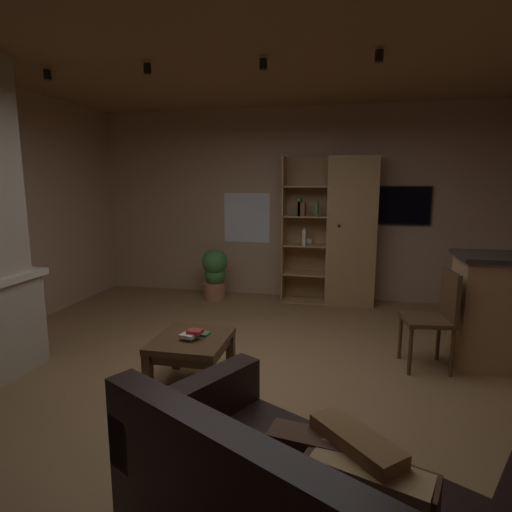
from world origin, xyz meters
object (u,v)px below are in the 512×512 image
bookshelf_cabinet (345,232)px  table_book_2 (195,332)px  potted_floor_plant (215,272)px  wall_mounted_tv (395,205)px  coffee_table (191,347)px  dining_chair (436,313)px  table_book_0 (203,334)px  table_book_1 (188,336)px

bookshelf_cabinet → table_book_2: size_ratio=17.81×
potted_floor_plant → wall_mounted_tv: size_ratio=0.80×
coffee_table → dining_chair: (2.07, 0.81, 0.19)m
table_book_0 → potted_floor_plant: 2.63m
table_book_0 → table_book_2: (-0.03, -0.10, 0.06)m
table_book_0 → table_book_1: (-0.08, -0.14, 0.03)m
dining_chair → bookshelf_cabinet: bearing=113.0°
wall_mounted_tv → potted_floor_plant: bearing=-170.5°
table_book_1 → coffee_table: bearing=87.5°
table_book_1 → table_book_2: (0.05, 0.03, 0.03)m
table_book_1 → dining_chair: 2.25m
table_book_0 → potted_floor_plant: (-0.71, 2.53, -0.03)m
table_book_2 → dining_chair: bearing=22.5°
wall_mounted_tv → table_book_0: bearing=-121.5°
potted_floor_plant → wall_mounted_tv: bearing=9.5°
dining_chair → wall_mounted_tv: (-0.18, 2.22, 0.86)m
table_book_0 → potted_floor_plant: bearing=105.6°
table_book_0 → table_book_2: size_ratio=0.93×
bookshelf_cabinet → coffee_table: (-1.22, -2.82, -0.69)m
potted_floor_plant → table_book_0: bearing=-74.4°
dining_chair → table_book_1: bearing=-157.2°
bookshelf_cabinet → wall_mounted_tv: size_ratio=2.18×
coffee_table → dining_chair: 2.23m
table_book_2 → wall_mounted_tv: wall_mounted_tv is taller
table_book_2 → potted_floor_plant: 2.72m
wall_mounted_tv → dining_chair: bearing=-85.4°
coffee_table → potted_floor_plant: (-0.63, 2.61, 0.07)m
table_book_2 → potted_floor_plant: size_ratio=0.15×
table_book_2 → wall_mounted_tv: bearing=58.9°
bookshelf_cabinet → wall_mounted_tv: 0.79m
dining_chair → wall_mounted_tv: bearing=94.6°
wall_mounted_tv → coffee_table: bearing=-122.0°
coffee_table → wall_mounted_tv: bearing=58.0°
table_book_0 → dining_chair: size_ratio=0.12×
bookshelf_cabinet → table_book_1: size_ratio=16.87×
coffee_table → table_book_2: (0.05, -0.03, 0.15)m
table_book_2 → dining_chair: 2.19m
bookshelf_cabinet → coffee_table: bookshelf_cabinet is taller
table_book_2 → potted_floor_plant: (-0.68, 2.64, -0.08)m
bookshelf_cabinet → potted_floor_plant: (-1.85, -0.21, -0.62)m
table_book_1 → table_book_0: bearing=59.8°
table_book_0 → potted_floor_plant: potted_floor_plant is taller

